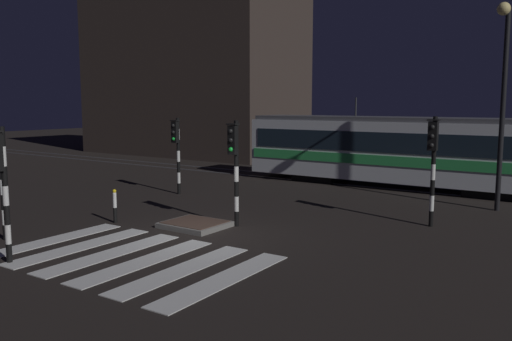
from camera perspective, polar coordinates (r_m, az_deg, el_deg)
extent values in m
plane|color=black|center=(15.59, -6.61, -7.14)|extent=(120.00, 120.00, 0.00)
cube|color=#59595E|center=(25.19, 10.87, -1.64)|extent=(80.00, 0.12, 0.03)
cube|color=#59595E|center=(26.50, 12.12, -1.23)|extent=(80.00, 0.12, 0.03)
cube|color=silver|center=(16.12, -21.15, -7.07)|extent=(0.80, 4.40, 0.02)
cube|color=silver|center=(15.18, -18.45, -7.83)|extent=(0.80, 4.40, 0.02)
cube|color=silver|center=(14.27, -15.39, -8.68)|extent=(0.80, 4.40, 0.02)
cube|color=silver|center=(13.41, -11.91, -9.60)|extent=(0.80, 4.40, 0.02)
cube|color=silver|center=(12.61, -7.95, -10.61)|extent=(0.80, 4.40, 0.02)
cube|color=silver|center=(11.89, -3.45, -11.69)|extent=(0.80, 4.40, 0.02)
cube|color=slate|center=(16.72, -6.64, -5.86)|extent=(1.90, 1.62, 0.16)
cube|color=#4C382D|center=(16.70, -6.64, -5.56)|extent=(1.71, 1.46, 0.02)
cylinder|color=black|center=(22.82, -8.36, -1.95)|extent=(0.14, 0.14, 0.47)
cylinder|color=white|center=(22.75, -8.39, -0.79)|extent=(0.14, 0.14, 0.47)
cylinder|color=black|center=(22.69, -8.41, 0.38)|extent=(0.14, 0.14, 0.47)
cylinder|color=white|center=(22.64, -8.43, 1.55)|extent=(0.14, 0.14, 0.47)
cylinder|color=black|center=(22.60, -8.45, 2.73)|extent=(0.14, 0.14, 0.47)
cylinder|color=white|center=(22.56, -8.47, 3.91)|extent=(0.14, 0.14, 0.47)
cylinder|color=black|center=(22.54, -8.50, 5.09)|extent=(0.14, 0.14, 0.47)
cube|color=black|center=(22.43, -8.78, 4.14)|extent=(0.28, 0.20, 0.90)
sphere|color=black|center=(22.34, -8.98, 4.84)|extent=(0.14, 0.14, 0.14)
sphere|color=black|center=(22.35, -8.97, 4.13)|extent=(0.14, 0.14, 0.14)
sphere|color=green|center=(22.37, -8.96, 3.41)|extent=(0.14, 0.14, 0.14)
cube|color=black|center=(22.41, -8.80, 5.39)|extent=(0.36, 0.24, 0.04)
cylinder|color=black|center=(16.70, -25.56, -6.07)|extent=(0.14, 0.14, 0.44)
cylinder|color=white|center=(16.61, -25.64, -4.61)|extent=(0.14, 0.14, 0.44)
cylinder|color=black|center=(16.53, -25.72, -3.13)|extent=(0.14, 0.14, 0.44)
cylinder|color=white|center=(16.46, -25.81, -1.64)|extent=(0.14, 0.14, 0.44)
cylinder|color=black|center=(16.41, -25.89, -0.13)|extent=(0.14, 0.14, 0.44)
cylinder|color=white|center=(16.36, -25.98, 1.38)|extent=(0.14, 0.14, 0.44)
cylinder|color=black|center=(16.33, -26.06, 2.90)|extent=(0.14, 0.14, 0.44)
cylinder|color=black|center=(17.58, 18.47, -4.98)|extent=(0.14, 0.14, 0.50)
cylinder|color=white|center=(17.49, 18.54, -3.39)|extent=(0.14, 0.14, 0.50)
cylinder|color=black|center=(17.40, 18.60, -1.78)|extent=(0.14, 0.14, 0.50)
cylinder|color=white|center=(17.34, 18.67, -0.16)|extent=(0.14, 0.14, 0.50)
cylinder|color=black|center=(17.28, 18.74, 1.47)|extent=(0.14, 0.14, 0.50)
cylinder|color=white|center=(17.24, 18.80, 3.11)|extent=(0.14, 0.14, 0.50)
cylinder|color=black|center=(17.22, 18.87, 4.76)|extent=(0.14, 0.14, 0.50)
cube|color=black|center=(17.07, 18.67, 3.57)|extent=(0.28, 0.20, 0.90)
sphere|color=black|center=(16.95, 18.60, 4.50)|extent=(0.14, 0.14, 0.14)
sphere|color=black|center=(16.96, 18.56, 3.55)|extent=(0.14, 0.14, 0.14)
sphere|color=black|center=(16.98, 18.52, 2.61)|extent=(0.14, 0.14, 0.14)
cube|color=black|center=(17.05, 18.73, 5.21)|extent=(0.36, 0.24, 0.04)
cylinder|color=black|center=(14.30, -25.22, -8.14)|extent=(0.14, 0.14, 0.48)
cylinder|color=white|center=(14.19, -25.33, -6.28)|extent=(0.14, 0.14, 0.48)
cylinder|color=black|center=(14.09, -25.44, -4.40)|extent=(0.14, 0.14, 0.48)
cylinder|color=white|center=(14.01, -25.54, -2.49)|extent=(0.14, 0.14, 0.48)
cylinder|color=black|center=(13.94, -25.65, -0.56)|extent=(0.14, 0.14, 0.48)
cylinder|color=white|center=(13.89, -25.76, 1.39)|extent=(0.14, 0.14, 0.48)
cylinder|color=black|center=(13.85, -25.87, 3.35)|extent=(0.14, 0.14, 0.48)
cylinder|color=black|center=(16.72, -2.12, -5.25)|extent=(0.14, 0.14, 0.48)
cylinder|color=white|center=(16.63, -2.13, -3.64)|extent=(0.14, 0.14, 0.48)
cylinder|color=black|center=(16.54, -2.14, -2.02)|extent=(0.14, 0.14, 0.48)
cylinder|color=white|center=(16.47, -2.15, -0.37)|extent=(0.14, 0.14, 0.48)
cylinder|color=black|center=(16.41, -2.15, 1.28)|extent=(0.14, 0.14, 0.48)
cylinder|color=white|center=(16.37, -2.16, 2.95)|extent=(0.14, 0.14, 0.48)
cylinder|color=black|center=(16.34, -2.17, 4.62)|extent=(0.14, 0.14, 0.48)
cube|color=black|center=(16.23, -2.52, 3.32)|extent=(0.28, 0.20, 0.90)
sphere|color=black|center=(16.12, -2.77, 4.29)|extent=(0.14, 0.14, 0.14)
sphere|color=black|center=(16.14, -2.76, 3.30)|extent=(0.14, 0.14, 0.14)
sphere|color=green|center=(16.16, -2.75, 2.31)|extent=(0.14, 0.14, 0.14)
cube|color=black|center=(16.20, -2.53, 5.05)|extent=(0.36, 0.24, 0.04)
cylinder|color=black|center=(20.72, 25.21, 5.84)|extent=(0.18, 0.18, 7.18)
cylinder|color=black|center=(20.52, 25.54, 15.61)|extent=(0.10, 0.90, 0.10)
sphere|color=#F9E08C|center=(20.07, 25.31, 15.59)|extent=(0.44, 0.44, 0.44)
cube|color=silver|center=(25.00, 15.36, 2.06)|extent=(14.89, 2.50, 2.70)
cube|color=green|center=(23.85, 14.32, 1.01)|extent=(14.59, 0.04, 0.44)
cube|color=green|center=(26.23, 16.26, 1.50)|extent=(14.59, 0.04, 0.44)
cube|color=black|center=(23.78, 14.38, 2.92)|extent=(14.14, 0.03, 0.90)
cube|color=#4C4C51|center=(24.92, 15.47, 5.38)|extent=(14.59, 2.30, 0.20)
cylinder|color=#262628|center=(25.73, 10.78, 6.68)|extent=(0.08, 0.08, 1.00)
cube|color=black|center=(24.16, 24.44, -2.16)|extent=(2.20, 2.00, 0.35)
cube|color=black|center=(26.80, 6.97, -0.68)|extent=(2.20, 2.00, 0.35)
cylinder|color=black|center=(17.78, -15.04, -4.71)|extent=(0.12, 0.12, 0.50)
cylinder|color=white|center=(17.69, -15.10, -3.12)|extent=(0.12, 0.12, 0.50)
sphere|color=yellow|center=(17.64, -15.13, -2.16)|extent=(0.12, 0.12, 0.12)
cube|color=#382D28|center=(41.24, -6.95, 10.69)|extent=(16.52, 8.00, 12.69)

